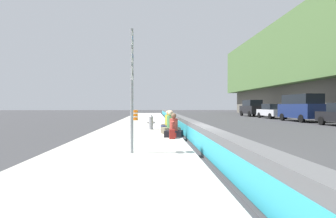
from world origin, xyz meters
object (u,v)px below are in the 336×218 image
Objects in this scene: seated_person_foreground at (174,129)px; seated_person_rear at (169,124)px; route_sign_post at (132,81)px; parked_car_fourth at (301,107)px; seated_person_far at (168,123)px; parked_car_midline at (272,111)px; seated_person_middle at (171,126)px; backpack at (172,134)px; fire_hydrant at (151,122)px; construction_barrel at (135,115)px; parked_car_far at (252,108)px.

seated_person_foreground is 0.92× the size of seated_person_rear.
route_sign_post reaches higher than parked_car_fourth.
parked_car_midline is (15.08, -12.99, 0.38)m from seated_person_far.
seated_person_middle is 2.07m from backpack.
parked_car_midline reaches higher than seated_person_middle.
seated_person_rear is 2.82× the size of backpack.
seated_person_rear is 20.82m from parked_car_midline.
parked_car_fourth reaches higher than fire_hydrant.
seated_person_foreground reaches higher than construction_barrel.
seated_person_far is (0.23, -0.99, -0.11)m from fire_hydrant.
fire_hydrant is at bearing 15.49° from seated_person_foreground.
seated_person_middle is at bearing -1.68° from backpack.
seated_person_rear is at bearing -166.50° from construction_barrel.
route_sign_post is at bearing 153.77° from parked_car_far.
seated_person_far is (3.96, 0.04, 0.01)m from seated_person_foreground.
fire_hydrant is 0.93× the size of construction_barrel.
fire_hydrant is at bearing -170.75° from construction_barrel.
seated_person_middle is (-2.31, -0.99, -0.09)m from fire_hydrant.
route_sign_post reaches higher than seated_person_middle.
fire_hydrant is 2.20× the size of backpack.
parked_car_midline is (19.04, -12.94, 0.40)m from seated_person_foreground.
seated_person_middle is 2.54m from seated_person_far.
construction_barrel is at bearing 12.05° from seated_person_middle.
seated_person_middle is 12.35m from construction_barrel.
parked_car_fourth is at bearing -40.81° from route_sign_post.
seated_person_middle is 17.41m from parked_car_fourth.
fire_hydrant is 3.87m from seated_person_foreground.
seated_person_foreground is at bearing 152.99° from parked_car_far.
seated_person_far reaches higher than backpack.
seated_person_rear reaches higher than construction_barrel.
route_sign_post reaches higher than construction_barrel.
seated_person_middle reaches higher than seated_person_rear.
seated_person_far reaches higher than fire_hydrant.
construction_barrel is 0.21× the size of parked_car_midline.
backpack is at bearing 179.09° from seated_person_rear.
seated_person_foreground is 0.20× the size of parked_car_fourth.
construction_barrel is (9.53, 2.58, 0.14)m from seated_person_far.
seated_person_foreground is at bearing 134.74° from parked_car_fourth.
route_sign_post is at bearing 167.78° from seated_person_rear.
route_sign_post is at bearing 159.03° from seated_person_foreground.
parked_car_far is (6.21, 0.07, 0.32)m from parked_car_midline.
construction_barrel is at bearing 13.50° from seated_person_rear.
parked_car_far reaches higher than construction_barrel.
parked_car_midline is at bearing -70.39° from construction_barrel.
parked_car_midline is (17.62, -12.99, 0.37)m from seated_person_middle.
seated_person_foreground is at bearing -169.00° from construction_barrel.
fire_hydrant is 0.17× the size of parked_car_fourth.
backpack is at bearing 146.45° from parked_car_midline.
construction_barrel is at bearing 9.25° from fire_hydrant.
seated_person_foreground is 2.61× the size of backpack.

